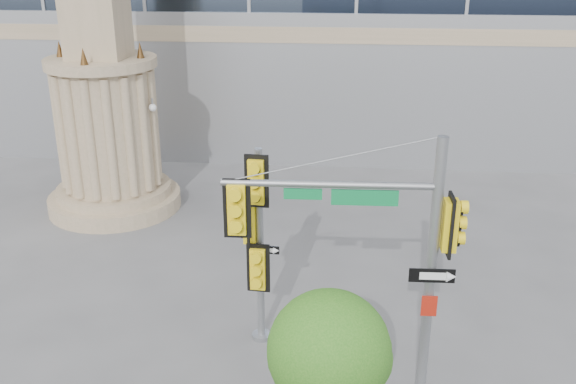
{
  "coord_description": "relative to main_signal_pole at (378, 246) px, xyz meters",
  "views": [
    {
      "loc": [
        1.72,
        -10.64,
        8.52
      ],
      "look_at": [
        0.56,
        2.0,
        3.53
      ],
      "focal_mm": 40.0,
      "sensor_mm": 36.0,
      "label": 1
    }
  ],
  "objects": [
    {
      "name": "street_tree",
      "position": [
        -0.77,
        -1.68,
        -1.21
      ],
      "size": [
        2.11,
        2.06,
        3.28
      ],
      "color": "gray",
      "rests_on": "ground"
    },
    {
      "name": "main_signal_pole",
      "position": [
        0.0,
        0.0,
        0.0
      ],
      "size": [
        4.23,
        0.52,
        5.45
      ],
      "rotation": [
        0.0,
        0.0,
        0.03
      ],
      "color": "slate",
      "rests_on": "ground"
    },
    {
      "name": "secondary_signal_pole",
      "position": [
        -2.48,
        1.76,
        -0.7
      ],
      "size": [
        0.78,
        0.62,
        4.56
      ],
      "rotation": [
        0.0,
        0.0,
        -0.07
      ],
      "color": "slate",
      "rests_on": "ground"
    },
    {
      "name": "monument",
      "position": [
        -8.4,
        9.1,
        2.14
      ],
      "size": [
        4.4,
        4.4,
        16.6
      ],
      "color": "gray",
      "rests_on": "ground"
    }
  ]
}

